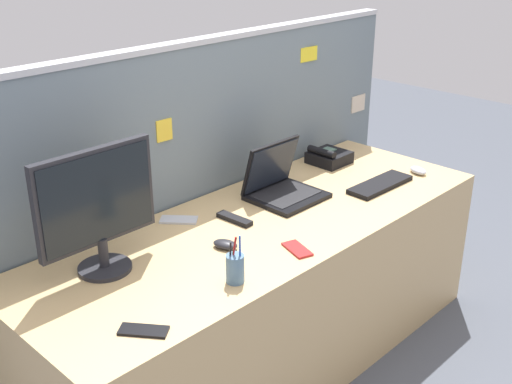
% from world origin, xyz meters
% --- Properties ---
extents(ground_plane, '(10.00, 10.00, 0.00)m').
position_xyz_m(ground_plane, '(0.00, 0.00, 0.00)').
color(ground_plane, '#4C515B').
extents(desk, '(2.20, 0.77, 0.71)m').
position_xyz_m(desk, '(0.00, 0.00, 0.35)').
color(desk, tan).
rests_on(desk, ground_plane).
extents(cubicle_divider, '(2.62, 0.08, 1.41)m').
position_xyz_m(cubicle_divider, '(0.00, 0.43, 0.71)').
color(cubicle_divider, slate).
rests_on(cubicle_divider, ground_plane).
extents(desktop_monitor, '(0.46, 0.19, 0.46)m').
position_xyz_m(desktop_monitor, '(-0.69, 0.15, 0.96)').
color(desktop_monitor, '#232328').
rests_on(desktop_monitor, desk).
extents(laptop, '(0.31, 0.28, 0.25)m').
position_xyz_m(laptop, '(0.24, 0.13, 0.77)').
color(laptop, black).
rests_on(laptop, desk).
extents(desk_phone, '(0.19, 0.18, 0.10)m').
position_xyz_m(desk_phone, '(0.73, 0.24, 0.74)').
color(desk_phone, black).
rests_on(desk_phone, desk).
extents(keyboard_main, '(0.37, 0.13, 0.02)m').
position_xyz_m(keyboard_main, '(0.65, -0.13, 0.72)').
color(keyboard_main, black).
rests_on(keyboard_main, desk).
extents(computer_mouse_right_hand, '(0.09, 0.11, 0.03)m').
position_xyz_m(computer_mouse_right_hand, '(0.93, -0.17, 0.72)').
color(computer_mouse_right_hand, '#B2B5BC').
rests_on(computer_mouse_right_hand, desk).
extents(computer_mouse_left_hand, '(0.09, 0.11, 0.03)m').
position_xyz_m(computer_mouse_left_hand, '(-0.27, -0.05, 0.72)').
color(computer_mouse_left_hand, '#232328').
rests_on(computer_mouse_left_hand, desk).
extents(pen_cup, '(0.06, 0.06, 0.18)m').
position_xyz_m(pen_cup, '(-0.42, -0.26, 0.76)').
color(pen_cup, '#4C7093').
rests_on(pen_cup, desk).
extents(cell_phone_black_slab, '(0.14, 0.16, 0.01)m').
position_xyz_m(cell_phone_black_slab, '(-0.82, -0.27, 0.71)').
color(cell_phone_black_slab, black).
rests_on(cell_phone_black_slab, desk).
extents(cell_phone_red_case, '(0.10, 0.15, 0.01)m').
position_xyz_m(cell_phone_red_case, '(-0.09, -0.26, 0.71)').
color(cell_phone_red_case, '#B22323').
rests_on(cell_phone_red_case, desk).
extents(cell_phone_silver_slab, '(0.16, 0.16, 0.01)m').
position_xyz_m(cell_phone_silver_slab, '(-0.25, 0.26, 0.71)').
color(cell_phone_silver_slab, '#B7BAC1').
rests_on(cell_phone_silver_slab, desk).
extents(tv_remote, '(0.05, 0.17, 0.02)m').
position_xyz_m(tv_remote, '(-0.09, 0.09, 0.72)').
color(tv_remote, black).
rests_on(tv_remote, desk).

